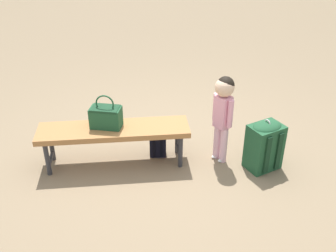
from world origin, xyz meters
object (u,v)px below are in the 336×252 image
Objects in this scene: park_bench at (114,132)px; handbag at (106,116)px; backpack_small at (158,143)px; backpack_large at (264,144)px; child_standing at (223,106)px.

handbag reaches higher than park_bench.
park_bench is at bearing -168.20° from backpack_small.
backpack_large reaches higher than park_bench.
park_bench is 2.73× the size of backpack_large.
park_bench is at bearing 170.11° from backpack_large.
child_standing is at bearing -5.02° from handbag.
park_bench reaches higher than backpack_small.
handbag reaches higher than backpack_large.
child_standing is 1.69× the size of backpack_large.
backpack_small is (0.48, 0.10, -0.24)m from park_bench.
park_bench is 1.61× the size of child_standing.
child_standing is at bearing -3.66° from park_bench.
backpack_large is (1.65, -0.31, -0.28)m from handbag.
park_bench is 4.37× the size of handbag.
park_bench is at bearing -25.73° from handbag.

